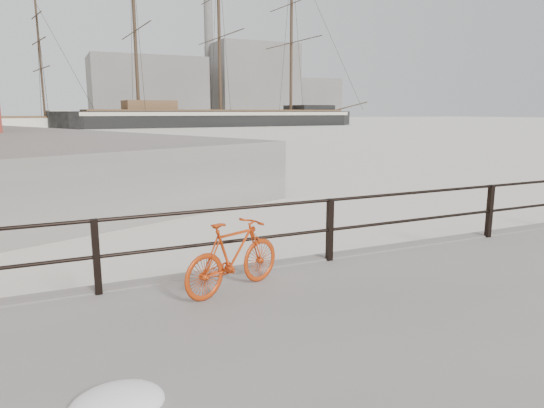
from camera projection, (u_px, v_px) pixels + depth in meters
name	position (u px, v px, depth m)	size (l,w,h in m)	color
ground	(480.00, 253.00, 9.40)	(400.00, 400.00, 0.00)	white
guardrail	(490.00, 211.00, 9.10)	(28.00, 0.10, 1.00)	black
bicycle	(234.00, 256.00, 6.36)	(1.59, 0.24, 0.96)	#BA360C
barque_black	(221.00, 126.00, 89.12)	(65.20, 21.34, 36.53)	black
industrial_west	(148.00, 89.00, 140.87)	(32.00, 18.00, 18.00)	gray
industrial_mid	(252.00, 83.00, 159.11)	(26.00, 20.00, 24.00)	gray
industrial_east	(306.00, 99.00, 173.94)	(20.00, 16.00, 14.00)	gray
smokestack	(209.00, 51.00, 156.37)	(2.80, 2.80, 44.00)	gray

